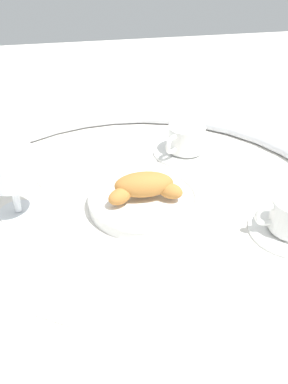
{
  "coord_description": "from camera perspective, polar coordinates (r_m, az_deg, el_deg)",
  "views": [
    {
      "loc": [
        0.1,
        0.56,
        0.43
      ],
      "look_at": [
        -0.01,
        -0.02,
        0.03
      ],
      "focal_mm": 39.41,
      "sensor_mm": 36.0,
      "label": 1
    }
  ],
  "objects": [
    {
      "name": "ground_plane",
      "position": [
        0.72,
        -0.42,
        -2.73
      ],
      "size": [
        2.2,
        2.2,
        0.0
      ],
      "primitive_type": "plane",
      "color": "silver"
    },
    {
      "name": "table_chrome_rim",
      "position": [
        0.71,
        -0.42,
        -1.96
      ],
      "size": [
        0.74,
        0.74,
        0.02
      ],
      "primitive_type": "torus",
      "color": "silver",
      "rests_on": "ground_plane"
    },
    {
      "name": "pastry_plate",
      "position": [
        0.72,
        0.0,
        -1.1
      ],
      "size": [
        0.19,
        0.19,
        0.02
      ],
      "color": "white",
      "rests_on": "ground_plane"
    },
    {
      "name": "croissant_large",
      "position": [
        0.7,
        0.03,
        0.77
      ],
      "size": [
        0.14,
        0.07,
        0.04
      ],
      "color": "#BC7A38",
      "rests_on": "pastry_plate"
    },
    {
      "name": "coffee_cup_far",
      "position": [
        0.88,
        5.66,
        6.77
      ],
      "size": [
        0.14,
        0.14,
        0.06
      ],
      "color": "white",
      "rests_on": "ground_plane"
    },
    {
      "name": "juice_glass_left",
      "position": [
        0.7,
        -17.81,
        3.51
      ],
      "size": [
        0.08,
        0.08,
        0.14
      ],
      "color": "white",
      "rests_on": "ground_plane"
    },
    {
      "name": "sugar_packet",
      "position": [
        0.57,
        -11.35,
        -15.45
      ],
      "size": [
        0.06,
        0.05,
        0.01
      ],
      "primitive_type": "cube",
      "rotation": [
        0.0,
        0.0,
        -0.54
      ],
      "color": "white",
      "rests_on": "ground_plane"
    },
    {
      "name": "folded_napkin",
      "position": [
        0.86,
        -12.25,
        3.66
      ],
      "size": [
        0.15,
        0.15,
        0.01
      ],
      "primitive_type": "cube",
      "rotation": [
        0.0,
        0.0,
        0.5
      ],
      "color": "silver",
      "rests_on": "ground_plane"
    }
  ]
}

